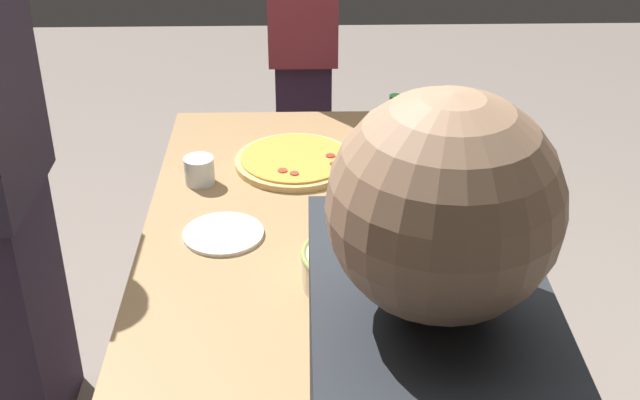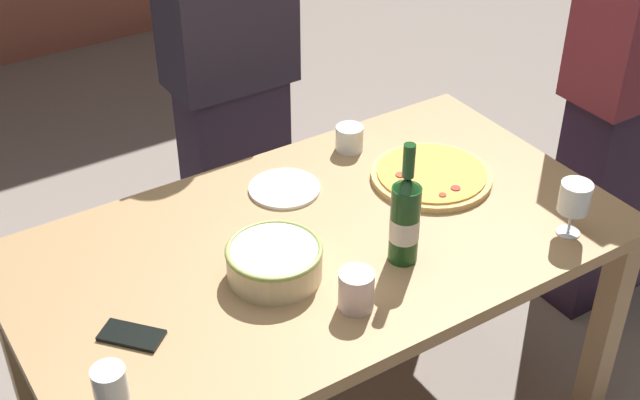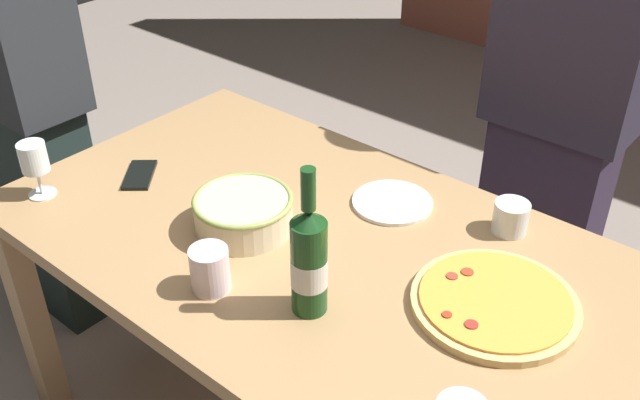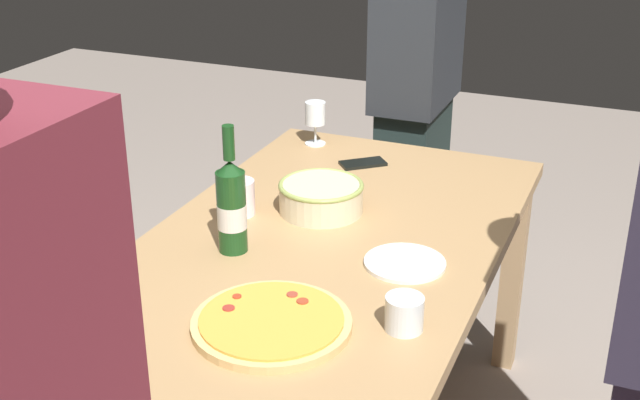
{
  "view_description": "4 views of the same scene",
  "coord_description": "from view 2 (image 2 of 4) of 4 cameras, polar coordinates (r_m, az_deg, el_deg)",
  "views": [
    {
      "loc": [
        -1.79,
        0.04,
        1.89
      ],
      "look_at": [
        0.0,
        0.0,
        0.87
      ],
      "focal_mm": 47.88,
      "sensor_mm": 36.0,
      "label": 1
    },
    {
      "loc": [
        -0.98,
        -1.53,
        2.12
      ],
      "look_at": [
        0.0,
        0.0,
        0.87
      ],
      "focal_mm": 48.72,
      "sensor_mm": 36.0,
      "label": 2
    },
    {
      "loc": [
        0.86,
        -1.03,
        1.75
      ],
      "look_at": [
        0.0,
        0.0,
        0.87
      ],
      "focal_mm": 40.13,
      "sensor_mm": 36.0,
      "label": 3
    },
    {
      "loc": [
        1.81,
        0.76,
        1.74
      ],
      "look_at": [
        0.0,
        0.0,
        0.87
      ],
      "focal_mm": 47.05,
      "sensor_mm": 36.0,
      "label": 4
    }
  ],
  "objects": [
    {
      "name": "wine_glass_by_bottle",
      "position": [
        1.79,
        -13.61,
        -11.81
      ],
      "size": [
        0.07,
        0.07,
        0.15
      ],
      "color": "white",
      "rests_on": "dining_table"
    },
    {
      "name": "wine_bottle",
      "position": [
        2.14,
        5.6,
        -1.21
      ],
      "size": [
        0.08,
        0.08,
        0.34
      ],
      "color": "#17421A",
      "rests_on": "dining_table"
    },
    {
      "name": "cell_phone",
      "position": [
        2.03,
        -12.27,
        -8.68
      ],
      "size": [
        0.15,
        0.15,
        0.01
      ],
      "primitive_type": "cube",
      "rotation": [
        0.0,
        0.0,
        3.85
      ],
      "color": "black",
      "rests_on": "dining_table"
    },
    {
      "name": "wine_glass_near_pizza",
      "position": [
        2.33,
        16.38,
        0.02
      ],
      "size": [
        0.08,
        0.08,
        0.16
      ],
      "color": "white",
      "rests_on": "dining_table"
    },
    {
      "name": "person_host",
      "position": [
        2.98,
        19.89,
        7.1
      ],
      "size": [
        0.44,
        0.24,
        1.67
      ],
      "rotation": [
        0.0,
        0.0,
        -3.11
      ],
      "color": "#2B1C30",
      "rests_on": "ground"
    },
    {
      "name": "serving_bowl",
      "position": [
        2.13,
        -3.01,
        -3.99
      ],
      "size": [
        0.24,
        0.24,
        0.09
      ],
      "color": "beige",
      "rests_on": "dining_table"
    },
    {
      "name": "person_guest_left",
      "position": [
        2.98,
        -5.93,
        8.06
      ],
      "size": [
        0.42,
        0.24,
        1.59
      ],
      "rotation": [
        0.0,
        0.0,
        -1.79
      ],
      "color": "#2D2235",
      "rests_on": "ground"
    },
    {
      "name": "pizza",
      "position": [
        2.52,
        7.32,
        1.6
      ],
      "size": [
        0.35,
        0.35,
        0.03
      ],
      "color": "#DFB671",
      "rests_on": "dining_table"
    },
    {
      "name": "cup_ceramic",
      "position": [
        2.63,
        1.95,
        4.08
      ],
      "size": [
        0.08,
        0.08,
        0.08
      ],
      "primitive_type": "cylinder",
      "color": "white",
      "rests_on": "dining_table"
    },
    {
      "name": "dining_table",
      "position": [
        2.33,
        0.0,
        -4.3
      ],
      "size": [
        1.6,
        0.9,
        0.75
      ],
      "color": "tan",
      "rests_on": "ground"
    },
    {
      "name": "side_plate",
      "position": [
        2.46,
        -2.36,
        0.76
      ],
      "size": [
        0.2,
        0.2,
        0.01
      ],
      "primitive_type": "cylinder",
      "color": "white",
      "rests_on": "dining_table"
    },
    {
      "name": "cup_amber",
      "position": [
        2.04,
        2.39,
        -5.94
      ],
      "size": [
        0.08,
        0.08,
        0.1
      ],
      "primitive_type": "cylinder",
      "color": "white",
      "rests_on": "dining_table"
    }
  ]
}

